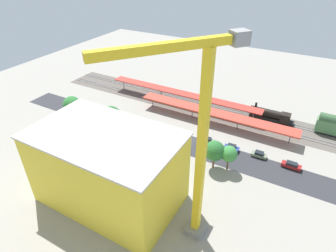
{
  "coord_description": "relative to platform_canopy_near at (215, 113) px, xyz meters",
  "views": [
    {
      "loc": [
        -26.76,
        63.19,
        47.65
      ],
      "look_at": [
        5.63,
        3.54,
        4.74
      ],
      "focal_mm": 30.11,
      "sensor_mm": 36.0,
      "label": 1
    }
  ],
  "objects": [
    {
      "name": "tower_crane",
      "position": [
        -10.59,
        41.01,
        17.99
      ],
      "size": [
        14.69,
        18.06,
        38.53
      ],
      "color": "gray",
      "rests_on": "ground"
    },
    {
      "name": "parked_car_2",
      "position": [
        -9.41,
        11.18,
        -3.13
      ],
      "size": [
        4.12,
        1.98,
        1.74
      ],
      "color": "black",
      "rests_on": "ground"
    },
    {
      "name": "street_tree_2",
      "position": [
        -7.49,
        20.39,
        1.34
      ],
      "size": [
        5.13,
        5.13,
        7.82
      ],
      "color": "brown",
      "rests_on": "ground"
    },
    {
      "name": "street_tree_5",
      "position": [
        41.08,
        18.96,
        1.28
      ],
      "size": [
        4.4,
        4.4,
        7.43
      ],
      "color": "brown",
      "rests_on": "ground"
    },
    {
      "name": "platform_canopy_far",
      "position": [
        14.87,
        -6.84,
        0.41
      ],
      "size": [
        56.91,
        4.63,
        4.52
      ],
      "color": "#B73328",
      "rests_on": "ground"
    },
    {
      "name": "street_tree_3",
      "position": [
        -10.91,
        19.48,
        1.0
      ],
      "size": [
        4.16,
        4.16,
        7.0
      ],
      "color": "brown",
      "rests_on": "ground"
    },
    {
      "name": "parked_car_3",
      "position": [
        -1.83,
        10.9,
        -3.16
      ],
      "size": [
        4.72,
        1.83,
        1.64
      ],
      "color": "black",
      "rests_on": "ground"
    },
    {
      "name": "parked_car_0",
      "position": [
        -25.15,
        11.12,
        -3.14
      ],
      "size": [
        4.85,
        1.9,
        1.68
      ],
      "color": "black",
      "rests_on": "ground"
    },
    {
      "name": "ground_plane",
      "position": [
        2.91,
        11.53,
        -3.9
      ],
      "size": [
        197.83,
        197.83,
        0.0
      ],
      "primitive_type": "plane",
      "color": "gray",
      "rests_on": "ground"
    },
    {
      "name": "street_asphalt",
      "position": [
        2.91,
        14.5,
        -3.9
      ],
      "size": [
        123.74,
        10.33,
        0.01
      ],
      "primitive_type": "cube",
      "rotation": [
        0.0,
        0.0,
        -0.01
      ],
      "color": "#2D2D33",
      "rests_on": "ground"
    },
    {
      "name": "parked_car_4",
      "position": [
        5.39,
        11.26,
        -3.18
      ],
      "size": [
        4.27,
        1.91,
        1.59
      ],
      "color": "black",
      "rests_on": "ground"
    },
    {
      "name": "street_tree_0",
      "position": [
        36.77,
        19.87,
        0.76
      ],
      "size": [
        4.16,
        4.16,
        6.78
      ],
      "color": "brown",
      "rests_on": "ground"
    },
    {
      "name": "traffic_light",
      "position": [
        29.64,
        18.84,
        0.25
      ],
      "size": [
        0.5,
        0.36,
        6.21
      ],
      "color": "#333333",
      "rests_on": "ground"
    },
    {
      "name": "locomotive",
      "position": [
        -15.81,
        -10.91,
        -2.17
      ],
      "size": [
        14.11,
        2.78,
        4.94
      ],
      "color": "black",
      "rests_on": "ground"
    },
    {
      "name": "track_rails",
      "position": [
        2.91,
        -8.14,
        -3.72
      ],
      "size": [
        123.64,
        8.43,
        0.12
      ],
      "color": "#9E9EA8",
      "rests_on": "ground"
    },
    {
      "name": "box_truck_0",
      "position": [
        10.86,
        26.6,
        -2.19
      ],
      "size": [
        9.34,
        2.96,
        3.46
      ],
      "color": "black",
      "rests_on": "ground"
    },
    {
      "name": "platform_canopy_near",
      "position": [
        0.0,
        0.0,
        0.0
      ],
      "size": [
        51.11,
        5.28,
        4.15
      ],
      "color": "#C63D2D",
      "rests_on": "ground"
    },
    {
      "name": "street_tree_4",
      "position": [
        24.58,
        20.48,
        2.23
      ],
      "size": [
        6.26,
        6.26,
        9.27
      ],
      "color": "brown",
      "rests_on": "ground"
    },
    {
      "name": "parked_car_1",
      "position": [
        -16.81,
        10.49,
        -3.18
      ],
      "size": [
        4.03,
        1.86,
        1.63
      ],
      "color": "black",
      "rests_on": "ground"
    },
    {
      "name": "construction_building",
      "position": [
        8.75,
        41.05,
        4.5
      ],
      "size": [
        29.67,
        18.19,
        16.79
      ],
      "primitive_type": "cube",
      "rotation": [
        0.0,
        0.0,
        -0.01
      ],
      "color": "yellow",
      "rests_on": "ground"
    },
    {
      "name": "street_tree_1",
      "position": [
        42.0,
        18.68,
        0.85
      ],
      "size": [
        5.71,
        5.71,
        7.61
      ],
      "color": "brown",
      "rests_on": "ground"
    },
    {
      "name": "rail_bed",
      "position": [
        2.91,
        -8.14,
        -3.9
      ],
      "size": [
        123.79,
        14.87,
        0.01
      ],
      "primitive_type": "cube",
      "rotation": [
        0.0,
        0.0,
        -0.01
      ],
      "color": "#5B544C",
      "rests_on": "ground"
    },
    {
      "name": "construction_roof_slab",
      "position": [
        8.75,
        41.05,
        13.1
      ],
      "size": [
        30.28,
        18.8,
        0.4
      ],
      "primitive_type": "cube",
      "rotation": [
        0.0,
        0.0,
        -0.01
      ],
      "color": "#B7B2A8",
      "rests_on": "construction_building"
    }
  ]
}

